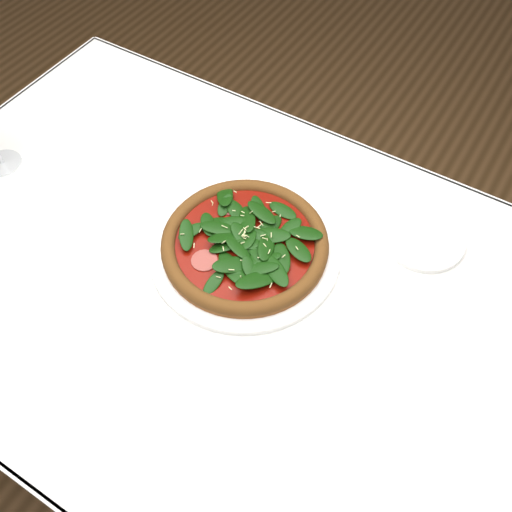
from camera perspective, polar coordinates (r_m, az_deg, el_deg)
The scene contains 5 objects.
ground at distance 1.61m, azimuth -2.71°, elevation -16.90°, with size 6.00×6.00×0.00m, color brown.
dining_table at distance 1.02m, azimuth -4.13°, elevation -4.80°, with size 1.21×0.81×0.75m.
plate at distance 0.95m, azimuth -1.11°, elevation 0.76°, with size 0.32×0.32×0.01m.
pizza at distance 0.93m, azimuth -1.12°, elevation 1.44°, with size 0.31×0.31×0.04m.
saucer_far at distance 1.00m, azimuth 16.42°, elevation 1.74°, with size 0.14×0.14×0.01m.
Camera 1 is at (0.34, -0.41, 1.52)m, focal length 40.00 mm.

